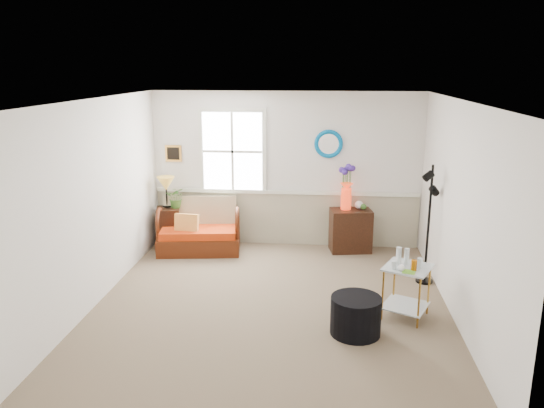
# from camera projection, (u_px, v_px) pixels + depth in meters

# --- Properties ---
(floor) EXTENTS (4.50, 5.00, 0.01)m
(floor) POSITION_uv_depth(u_px,v_px,m) (271.00, 306.00, 6.81)
(floor) COLOR brown
(floor) RESTS_ON ground
(ceiling) EXTENTS (4.50, 5.00, 0.01)m
(ceiling) POSITION_uv_depth(u_px,v_px,m) (271.00, 100.00, 6.16)
(ceiling) COLOR white
(ceiling) RESTS_ON walls
(walls) EXTENTS (4.51, 5.01, 2.60)m
(walls) POSITION_uv_depth(u_px,v_px,m) (271.00, 208.00, 6.49)
(walls) COLOR white
(walls) RESTS_ON floor
(wainscot) EXTENTS (4.46, 0.02, 0.90)m
(wainscot) POSITION_uv_depth(u_px,v_px,m) (286.00, 219.00, 9.09)
(wainscot) COLOR tan
(wainscot) RESTS_ON walls
(chair_rail) EXTENTS (4.46, 0.04, 0.06)m
(chair_rail) POSITION_uv_depth(u_px,v_px,m) (286.00, 192.00, 8.96)
(chair_rail) COLOR white
(chair_rail) RESTS_ON walls
(window) EXTENTS (1.14, 0.06, 1.44)m
(window) POSITION_uv_depth(u_px,v_px,m) (233.00, 151.00, 8.88)
(window) COLOR white
(window) RESTS_ON walls
(picture) EXTENTS (0.28, 0.03, 0.28)m
(picture) POSITION_uv_depth(u_px,v_px,m) (173.00, 153.00, 9.00)
(picture) COLOR #C88A35
(picture) RESTS_ON walls
(mirror) EXTENTS (0.47, 0.07, 0.47)m
(mirror) POSITION_uv_depth(u_px,v_px,m) (329.00, 144.00, 8.69)
(mirror) COLOR #0081CB
(mirror) RESTS_ON walls
(loveseat) EXTENTS (1.41, 0.92, 0.87)m
(loveseat) POSITION_uv_depth(u_px,v_px,m) (199.00, 226.00, 8.73)
(loveseat) COLOR #5B2009
(loveseat) RESTS_ON floor
(throw_pillow) EXTENTS (0.40, 0.13, 0.39)m
(throw_pillow) POSITION_uv_depth(u_px,v_px,m) (187.00, 226.00, 8.59)
(throw_pillow) COLOR orange
(throw_pillow) RESTS_ON loveseat
(lamp_stand) EXTENTS (0.46, 0.46, 0.67)m
(lamp_stand) POSITION_uv_depth(u_px,v_px,m) (169.00, 227.00, 8.99)
(lamp_stand) COLOR #37190D
(lamp_stand) RESTS_ON floor
(table_lamp) EXTENTS (0.40, 0.40, 0.53)m
(table_lamp) POSITION_uv_depth(u_px,v_px,m) (166.00, 192.00, 8.85)
(table_lamp) COLOR #B1872F
(table_lamp) RESTS_ON lamp_stand
(potted_plant) EXTENTS (0.33, 0.37, 0.28)m
(potted_plant) POSITION_uv_depth(u_px,v_px,m) (177.00, 200.00, 8.89)
(potted_plant) COLOR #336023
(potted_plant) RESTS_ON lamp_stand
(cabinet) EXTENTS (0.72, 0.52, 0.71)m
(cabinet) POSITION_uv_depth(u_px,v_px,m) (350.00, 230.00, 8.76)
(cabinet) COLOR #37190D
(cabinet) RESTS_ON floor
(flower_vase) EXTENTS (0.27, 0.27, 0.73)m
(flower_vase) POSITION_uv_depth(u_px,v_px,m) (346.00, 187.00, 8.62)
(flower_vase) COLOR red
(flower_vase) RESTS_ON cabinet
(side_table) EXTENTS (0.68, 0.68, 0.65)m
(side_table) POSITION_uv_depth(u_px,v_px,m) (406.00, 292.00, 6.43)
(side_table) COLOR #A17123
(side_table) RESTS_ON floor
(tabletop_items) EXTENTS (0.44, 0.44, 0.22)m
(tabletop_items) POSITION_uv_depth(u_px,v_px,m) (407.00, 259.00, 6.29)
(tabletop_items) COLOR silver
(tabletop_items) RESTS_ON side_table
(floor_lamp) EXTENTS (0.32, 0.32, 1.70)m
(floor_lamp) POSITION_uv_depth(u_px,v_px,m) (428.00, 225.00, 7.35)
(floor_lamp) COLOR black
(floor_lamp) RESTS_ON floor
(ottoman) EXTENTS (0.65, 0.65, 0.45)m
(ottoman) POSITION_uv_depth(u_px,v_px,m) (356.00, 316.00, 6.05)
(ottoman) COLOR black
(ottoman) RESTS_ON floor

